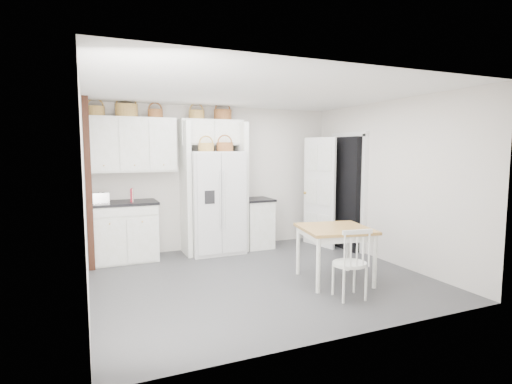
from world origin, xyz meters
name	(u,v)px	position (x,y,z in m)	size (l,w,h in m)	color
floor	(260,278)	(0.00, 0.00, 0.00)	(4.50, 4.50, 0.00)	#3F3F44
ceiling	(260,92)	(0.00, 0.00, 2.60)	(4.50, 4.50, 0.00)	white
wall_back	(217,178)	(0.00, 2.00, 1.30)	(4.50, 4.50, 0.00)	beige
wall_left	(85,194)	(-2.25, 0.00, 1.30)	(4.00, 4.00, 0.00)	beige
wall_right	(388,182)	(2.25, 0.00, 1.30)	(4.00, 4.00, 0.00)	beige
refrigerator	(215,202)	(-0.15, 1.65, 0.90)	(0.93, 0.74, 1.79)	silver
base_cab_left	(125,232)	(-1.68, 1.70, 0.47)	(1.01, 0.64, 0.94)	silver
base_cab_right	(256,224)	(0.67, 1.70, 0.44)	(0.50, 0.60, 0.88)	silver
dining_table	(334,254)	(0.90, -0.53, 0.38)	(0.91, 0.91, 0.76)	brown
windsor_chair	(350,264)	(0.70, -1.14, 0.43)	(0.42, 0.38, 0.86)	silver
counter_left	(124,203)	(-1.68, 1.70, 0.96)	(1.05, 0.68, 0.04)	black
counter_right	(256,200)	(0.67, 1.70, 0.90)	(0.54, 0.64, 0.04)	black
toaster	(101,198)	(-2.03, 1.62, 1.06)	(0.24, 0.14, 0.17)	silver
cookbook_red	(132,195)	(-1.56, 1.62, 1.09)	(0.03, 0.14, 0.22)	maroon
cookbook_cream	(132,195)	(-1.56, 1.62, 1.09)	(0.03, 0.14, 0.22)	beige
basket_upper_a	(96,111)	(-2.05, 1.83, 2.43)	(0.28, 0.28, 0.16)	brown
basket_upper_b	(126,111)	(-1.58, 1.83, 2.45)	(0.36, 0.36, 0.21)	brown
basket_upper_c	(155,114)	(-1.12, 1.83, 2.42)	(0.25, 0.25, 0.14)	brown
basket_bridge_a	(197,115)	(-0.41, 1.83, 2.43)	(0.27, 0.27, 0.15)	brown
basket_bridge_b	(223,115)	(0.07, 1.83, 2.44)	(0.32, 0.32, 0.18)	brown
basket_fridge_a	(206,147)	(-0.33, 1.55, 1.86)	(0.27, 0.27, 0.14)	brown
basket_fridge_b	(225,147)	(0.01, 1.55, 1.87)	(0.29, 0.29, 0.16)	brown
upper_cabinet	(133,145)	(-1.50, 1.83, 1.90)	(1.40, 0.34, 0.90)	silver
bridge_cabinet	(211,132)	(-0.15, 1.83, 2.12)	(1.12, 0.34, 0.45)	silver
fridge_panel_left	(186,189)	(-0.66, 1.70, 1.15)	(0.08, 0.60, 2.30)	silver
fridge_panel_right	(241,187)	(0.36, 1.70, 1.15)	(0.08, 0.60, 2.30)	silver
trim_post	(89,185)	(-2.20, 1.35, 1.30)	(0.09, 0.09, 2.60)	black
doorway_void	(346,193)	(2.16, 1.00, 1.02)	(0.18, 0.85, 2.05)	black
door_slab	(319,192)	(1.80, 1.33, 1.02)	(0.80, 0.04, 2.05)	white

